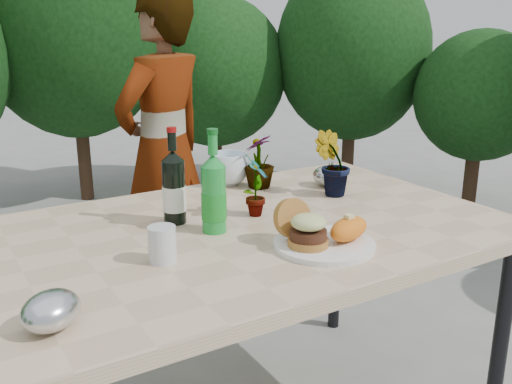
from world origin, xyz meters
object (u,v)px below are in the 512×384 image
dinner_plate (324,244)px  wine_bottle (174,188)px  patio_table (242,245)px  person (164,151)px

dinner_plate → wine_bottle: bearing=123.9°
patio_table → dinner_plate: 0.29m
patio_table → wine_bottle: (-0.16, 0.14, 0.17)m
dinner_plate → wine_bottle: wine_bottle is taller
patio_table → dinner_plate: bearing=-66.3°
dinner_plate → person: (0.09, 1.35, -0.00)m
dinner_plate → person: 1.35m
dinner_plate → patio_table: bearing=113.7°
patio_table → dinner_plate: dinner_plate is taller
patio_table → wine_bottle: 0.27m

